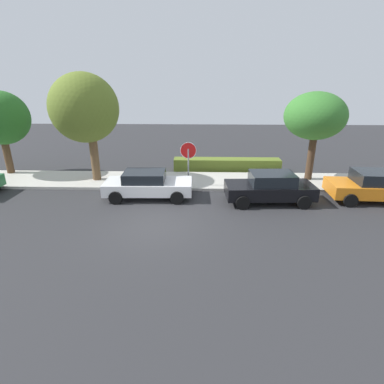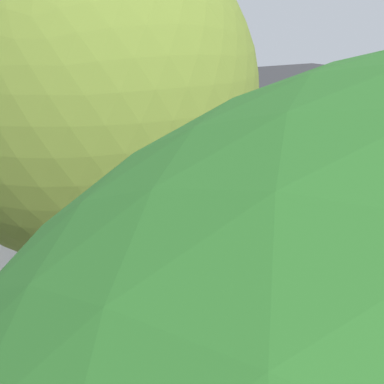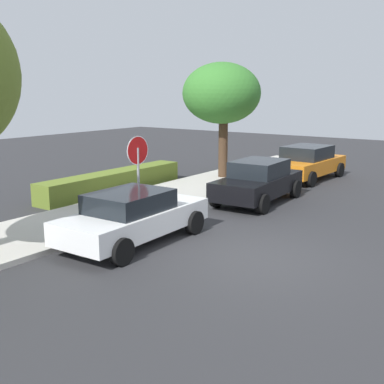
{
  "view_description": "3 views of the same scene",
  "coord_description": "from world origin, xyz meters",
  "px_view_note": "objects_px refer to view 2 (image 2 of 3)",
  "views": [
    {
      "loc": [
        1.94,
        -10.98,
        5.54
      ],
      "look_at": [
        1.57,
        0.71,
        1.17
      ],
      "focal_mm": 28.0,
      "sensor_mm": 36.0,
      "label": 1
    },
    {
      "loc": [
        -10.24,
        7.68,
        5.07
      ],
      "look_at": [
        -0.07,
        1.38,
        1.24
      ],
      "focal_mm": 55.0,
      "sensor_mm": 36.0,
      "label": 2
    },
    {
      "loc": [
        -9.48,
        -5.1,
        3.83
      ],
      "look_at": [
        -0.46,
        1.35,
        1.49
      ],
      "focal_mm": 45.0,
      "sensor_mm": 36.0,
      "label": 3
    }
  ],
  "objects_px": {
    "parked_car_black": "(55,167)",
    "street_tree_near_corner": "(88,96)",
    "stop_sign": "(23,177)",
    "parked_car_white": "(138,241)"
  },
  "relations": [
    {
      "from": "parked_car_black",
      "to": "street_tree_near_corner",
      "type": "bearing_deg",
      "value": 164.09
    },
    {
      "from": "parked_car_white",
      "to": "street_tree_near_corner",
      "type": "distance_m",
      "value": 5.48
    },
    {
      "from": "parked_car_white",
      "to": "street_tree_near_corner",
      "type": "bearing_deg",
      "value": 147.46
    },
    {
      "from": "stop_sign",
      "to": "parked_car_white",
      "type": "bearing_deg",
      "value": -141.4
    },
    {
      "from": "stop_sign",
      "to": "parked_car_black",
      "type": "distance_m",
      "value": 4.56
    },
    {
      "from": "parked_car_white",
      "to": "stop_sign",
      "type": "bearing_deg",
      "value": 38.6
    },
    {
      "from": "stop_sign",
      "to": "parked_car_black",
      "type": "relative_size",
      "value": 0.59
    },
    {
      "from": "parked_car_white",
      "to": "street_tree_near_corner",
      "type": "relative_size",
      "value": 0.72
    },
    {
      "from": "stop_sign",
      "to": "street_tree_near_corner",
      "type": "height_order",
      "value": "street_tree_near_corner"
    },
    {
      "from": "parked_car_black",
      "to": "street_tree_near_corner",
      "type": "relative_size",
      "value": 0.7
    }
  ]
}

